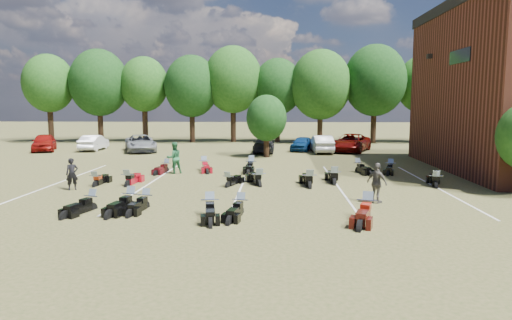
# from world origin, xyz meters

# --- Properties ---
(ground) EXTENTS (160.00, 160.00, 0.00)m
(ground) POSITION_xyz_m (0.00, 0.00, 0.00)
(ground) COLOR brown
(ground) RESTS_ON ground
(car_0) EXTENTS (3.39, 4.92, 1.55)m
(car_0) POSITION_xyz_m (-21.98, 19.04, 0.78)
(car_0) COLOR maroon
(car_0) RESTS_ON ground
(car_1) EXTENTS (1.66, 4.29, 1.40)m
(car_1) POSITION_xyz_m (-17.78, 19.83, 0.70)
(car_1) COLOR silver
(car_1) RESTS_ON ground
(car_2) EXTENTS (4.21, 5.87, 1.48)m
(car_2) POSITION_xyz_m (-13.21, 18.93, 0.74)
(car_2) COLOR gray
(car_2) RESTS_ON ground
(car_3) EXTENTS (1.83, 4.40, 1.27)m
(car_3) POSITION_xyz_m (-2.30, 18.54, 0.64)
(car_3) COLOR black
(car_3) RESTS_ON ground
(car_4) EXTENTS (2.59, 4.07, 1.29)m
(car_4) POSITION_xyz_m (1.11, 20.22, 0.65)
(car_4) COLOR navy
(car_4) RESTS_ON ground
(car_5) EXTENTS (1.83, 4.65, 1.51)m
(car_5) POSITION_xyz_m (2.70, 18.88, 0.75)
(car_5) COLOR beige
(car_5) RESTS_ON ground
(car_6) EXTENTS (4.58, 6.18, 1.56)m
(car_6) POSITION_xyz_m (5.38, 19.82, 0.78)
(car_6) COLOR #5C0805
(car_6) RESTS_ON ground
(car_7) EXTENTS (2.85, 4.99, 1.36)m
(car_7) POSITION_xyz_m (13.07, 20.37, 0.68)
(car_7) COLOR #3B3B40
(car_7) RESTS_ON ground
(person_black) EXTENTS (0.69, 0.63, 1.59)m
(person_black) POSITION_xyz_m (-11.33, 1.21, 0.80)
(person_black) COLOR black
(person_black) RESTS_ON ground
(person_green) EXTENTS (1.18, 1.11, 1.93)m
(person_green) POSITION_xyz_m (-7.44, 6.68, 0.96)
(person_green) COLOR #286D3E
(person_green) RESTS_ON ground
(person_grey) EXTENTS (0.98, 1.06, 1.75)m
(person_grey) POSITION_xyz_m (3.15, -1.09, 0.88)
(person_grey) COLOR #514C45
(person_grey) RESTS_ON ground
(motorcycle_0) EXTENTS (1.10, 2.35, 1.26)m
(motorcycle_0) POSITION_xyz_m (-7.19, -2.62, 0.00)
(motorcycle_0) COLOR black
(motorcycle_0) RESTS_ON ground
(motorcycle_1) EXTENTS (1.23, 2.20, 1.17)m
(motorcycle_1) POSITION_xyz_m (-8.68, -2.93, 0.00)
(motorcycle_1) COLOR black
(motorcycle_1) RESTS_ON ground
(motorcycle_2) EXTENTS (0.91, 2.10, 1.13)m
(motorcycle_2) POSITION_xyz_m (-6.57, -2.54, 0.00)
(motorcycle_2) COLOR black
(motorcycle_2) RESTS_ON ground
(motorcycle_3) EXTENTS (1.05, 2.33, 1.25)m
(motorcycle_3) POSITION_xyz_m (-3.75, -3.60, 0.00)
(motorcycle_3) COLOR black
(motorcycle_3) RESTS_ON ground
(motorcycle_4) EXTENTS (1.05, 2.19, 1.17)m
(motorcycle_4) POSITION_xyz_m (-2.59, -3.37, 0.00)
(motorcycle_4) COLOR black
(motorcycle_4) RESTS_ON ground
(motorcycle_6) EXTENTS (1.54, 2.60, 1.38)m
(motorcycle_6) POSITION_xyz_m (2.23, -3.74, 0.00)
(motorcycle_6) COLOR #430D09
(motorcycle_6) RESTS_ON ground
(motorcycle_7) EXTENTS (0.85, 2.26, 1.23)m
(motorcycle_7) POSITION_xyz_m (-8.92, 2.31, 0.00)
(motorcycle_7) COLOR maroon
(motorcycle_7) RESTS_ON ground
(motorcycle_8) EXTENTS (0.73, 2.05, 1.13)m
(motorcycle_8) POSITION_xyz_m (-10.57, 2.17, 0.00)
(motorcycle_8) COLOR black
(motorcycle_8) RESTS_ON ground
(motorcycle_9) EXTENTS (1.25, 2.11, 1.12)m
(motorcycle_9) POSITION_xyz_m (-3.67, 2.35, 0.00)
(motorcycle_9) COLOR black
(motorcycle_9) RESTS_ON ground
(motorcycle_10) EXTENTS (1.41, 2.47, 1.31)m
(motorcycle_10) POSITION_xyz_m (-2.10, 2.64, 0.00)
(motorcycle_10) COLOR black
(motorcycle_10) RESTS_ON ground
(motorcycle_11) EXTENTS (0.81, 2.45, 1.36)m
(motorcycle_11) POSITION_xyz_m (1.87, 3.28, 0.00)
(motorcycle_11) COLOR black
(motorcycle_11) RESTS_ON ground
(motorcycle_12) EXTENTS (0.93, 2.46, 1.34)m
(motorcycle_12) POSITION_xyz_m (0.49, 2.25, 0.00)
(motorcycle_12) COLOR black
(motorcycle_12) RESTS_ON ground
(motorcycle_13) EXTENTS (1.18, 2.34, 1.25)m
(motorcycle_13) POSITION_xyz_m (6.95, 2.66, 0.00)
(motorcycle_13) COLOR black
(motorcycle_13) RESTS_ON ground
(motorcycle_14) EXTENTS (1.03, 2.09, 1.12)m
(motorcycle_14) POSITION_xyz_m (-8.12, 7.36, 0.00)
(motorcycle_14) COLOR #450910
(motorcycle_14) RESTS_ON ground
(motorcycle_15) EXTENTS (1.28, 2.34, 1.24)m
(motorcycle_15) POSITION_xyz_m (-5.85, 8.21, 0.00)
(motorcycle_15) COLOR maroon
(motorcycle_15) RESTS_ON ground
(motorcycle_16) EXTENTS (0.82, 2.27, 1.25)m
(motorcycle_16) POSITION_xyz_m (-2.80, 7.92, 0.00)
(motorcycle_16) COLOR black
(motorcycle_16) RESTS_ON ground
(motorcycle_18) EXTENTS (0.85, 2.26, 1.24)m
(motorcycle_18) POSITION_xyz_m (-2.83, 8.68, 0.00)
(motorcycle_18) COLOR black
(motorcycle_18) RESTS_ON ground
(motorcycle_19) EXTENTS (1.25, 2.26, 1.20)m
(motorcycle_19) POSITION_xyz_m (3.92, 7.78, 0.00)
(motorcycle_19) COLOR black
(motorcycle_19) RESTS_ON ground
(motorcycle_20) EXTENTS (1.29, 2.16, 1.15)m
(motorcycle_20) POSITION_xyz_m (5.93, 7.84, 0.00)
(motorcycle_20) COLOR black
(motorcycle_20) RESTS_ON ground
(tree_line) EXTENTS (56.00, 6.00, 9.79)m
(tree_line) POSITION_xyz_m (-1.00, 29.00, 6.31)
(tree_line) COLOR black
(tree_line) RESTS_ON ground
(young_tree_midfield) EXTENTS (3.20, 3.20, 4.70)m
(young_tree_midfield) POSITION_xyz_m (-2.00, 15.50, 3.09)
(young_tree_midfield) COLOR black
(young_tree_midfield) RESTS_ON ground
(parking_lines) EXTENTS (20.10, 14.00, 0.01)m
(parking_lines) POSITION_xyz_m (-3.00, 3.00, 0.01)
(parking_lines) COLOR silver
(parking_lines) RESTS_ON ground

